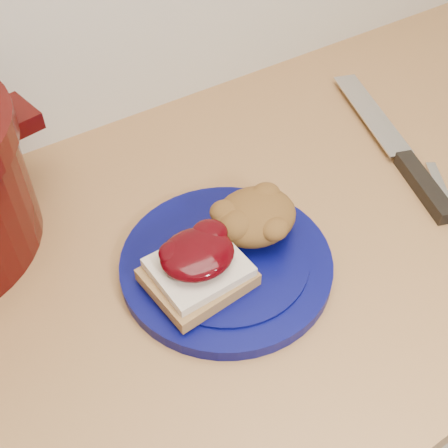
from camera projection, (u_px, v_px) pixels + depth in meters
base_cabinet at (242, 409)px, 1.02m from camera, size 4.00×0.60×0.86m
plate at (226, 264)px, 0.64m from camera, size 0.24×0.24×0.02m
sandwich at (198, 266)px, 0.59m from camera, size 0.11×0.10×0.05m
stuffing_mound at (255, 216)px, 0.64m from camera, size 0.10×0.09×0.05m
chef_knife at (408, 164)px, 0.76m from camera, size 0.13×0.32×0.02m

